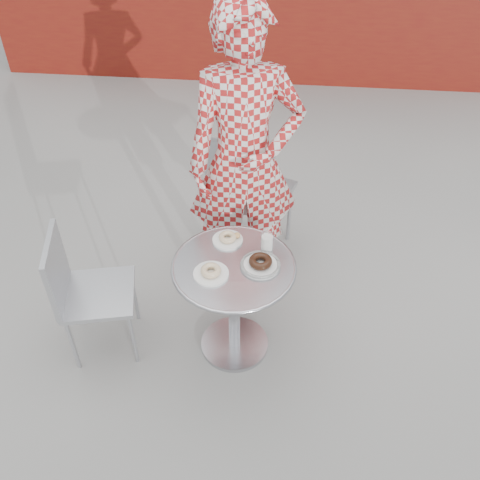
# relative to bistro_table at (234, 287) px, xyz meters

# --- Properties ---
(ground) EXTENTS (60.00, 60.00, 0.00)m
(ground) POSITION_rel_bistro_table_xyz_m (0.04, 0.02, -0.50)
(ground) COLOR #9C9994
(ground) RESTS_ON ground
(bistro_table) EXTENTS (0.66, 0.66, 0.66)m
(bistro_table) POSITION_rel_bistro_table_xyz_m (0.00, 0.00, 0.00)
(bistro_table) COLOR silver
(bistro_table) RESTS_ON ground
(chair_far) EXTENTS (0.59, 0.59, 0.96)m
(chair_far) POSITION_rel_bistro_table_xyz_m (0.03, 0.88, -0.21)
(chair_far) COLOR #ADAFB5
(chair_far) RESTS_ON ground
(chair_left) EXTENTS (0.47, 0.46, 0.82)m
(chair_left) POSITION_rel_bistro_table_xyz_m (-0.76, -0.05, -0.25)
(chair_left) COLOR #ADAFB5
(chair_left) RESTS_ON ground
(seated_person) EXTENTS (0.75, 0.57, 1.83)m
(seated_person) POSITION_rel_bistro_table_xyz_m (0.00, 0.59, 0.41)
(seated_person) COLOR #A91A1A
(seated_person) RESTS_ON ground
(plate_far) EXTENTS (0.17, 0.17, 0.04)m
(plate_far) POSITION_rel_bistro_table_xyz_m (-0.05, 0.19, 0.18)
(plate_far) COLOR white
(plate_far) RESTS_ON bistro_table
(plate_near) EXTENTS (0.18, 0.18, 0.05)m
(plate_near) POSITION_rel_bistro_table_xyz_m (-0.11, -0.08, 0.18)
(plate_near) COLOR white
(plate_near) RESTS_ON bistro_table
(plate_checker) EXTENTS (0.21, 0.21, 0.05)m
(plate_checker) POSITION_rel_bistro_table_xyz_m (0.14, 0.01, 0.18)
(plate_checker) COLOR white
(plate_checker) RESTS_ON bistro_table
(milk_cup) EXTENTS (0.07, 0.07, 0.11)m
(milk_cup) POSITION_rel_bistro_table_xyz_m (0.16, 0.14, 0.21)
(milk_cup) COLOR white
(milk_cup) RESTS_ON bistro_table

